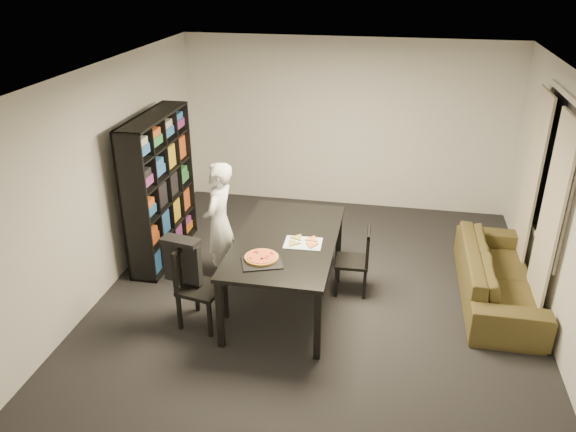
% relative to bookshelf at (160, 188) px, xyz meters
% --- Properties ---
extents(room, '(5.01, 5.51, 2.61)m').
position_rel_bookshelf_xyz_m(room, '(2.16, -0.60, 0.35)').
color(room, black).
rests_on(room, ground).
extents(window_pane, '(0.02, 1.40, 1.60)m').
position_rel_bookshelf_xyz_m(window_pane, '(4.64, -0.00, 0.55)').
color(window_pane, black).
rests_on(window_pane, room).
extents(window_frame, '(0.03, 1.52, 1.72)m').
position_rel_bookshelf_xyz_m(window_frame, '(4.64, -0.00, 0.55)').
color(window_frame, white).
rests_on(window_frame, room).
extents(curtain_left, '(0.03, 0.70, 2.25)m').
position_rel_bookshelf_xyz_m(curtain_left, '(4.56, -0.52, 0.20)').
color(curtain_left, beige).
rests_on(curtain_left, room).
extents(curtain_right, '(0.03, 0.70, 2.25)m').
position_rel_bookshelf_xyz_m(curtain_right, '(4.56, 0.52, 0.20)').
color(curtain_right, beige).
rests_on(curtain_right, room).
extents(bookshelf, '(0.35, 1.50, 1.90)m').
position_rel_bookshelf_xyz_m(bookshelf, '(0.00, 0.00, 0.00)').
color(bookshelf, black).
rests_on(bookshelf, room).
extents(dining_table, '(1.10, 1.98, 0.82)m').
position_rel_bookshelf_xyz_m(dining_table, '(1.81, -0.82, -0.20)').
color(dining_table, black).
rests_on(dining_table, room).
extents(chair_left, '(0.50, 0.50, 0.92)m').
position_rel_bookshelf_xyz_m(chair_left, '(0.92, -1.39, -0.42)').
color(chair_left, black).
rests_on(chair_left, room).
extents(chair_right, '(0.40, 0.40, 0.83)m').
position_rel_bookshelf_xyz_m(chair_right, '(2.60, -0.43, -0.48)').
color(chair_right, black).
rests_on(chair_right, room).
extents(draped_jacket, '(0.44, 0.25, 0.51)m').
position_rel_bookshelf_xyz_m(draped_jacket, '(0.80, -1.37, -0.19)').
color(draped_jacket, black).
rests_on(draped_jacket, chair_left).
extents(person, '(0.40, 0.58, 1.52)m').
position_rel_bookshelf_xyz_m(person, '(0.93, -0.46, -0.19)').
color(person, silver).
rests_on(person, room).
extents(baking_tray, '(0.49, 0.44, 0.01)m').
position_rel_bookshelf_xyz_m(baking_tray, '(1.67, -1.40, -0.12)').
color(baking_tray, black).
rests_on(baking_tray, dining_table).
extents(pepperoni_pizza, '(0.35, 0.35, 0.03)m').
position_rel_bookshelf_xyz_m(pepperoni_pizza, '(1.66, -1.33, -0.10)').
color(pepperoni_pizza, '#AD7D32').
rests_on(pepperoni_pizza, dining_table).
extents(kitchen_towel, '(0.41, 0.32, 0.01)m').
position_rel_bookshelf_xyz_m(kitchen_towel, '(2.02, -0.90, -0.12)').
color(kitchen_towel, white).
rests_on(kitchen_towel, dining_table).
extents(pizza_slices, '(0.39, 0.33, 0.01)m').
position_rel_bookshelf_xyz_m(pizza_slices, '(2.01, -0.87, -0.11)').
color(pizza_slices, '#BD8D3B').
rests_on(pizza_slices, dining_table).
extents(sofa, '(0.81, 2.07, 0.60)m').
position_rel_bookshelf_xyz_m(sofa, '(4.21, -0.27, -0.65)').
color(sofa, '#463E1C').
rests_on(sofa, room).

